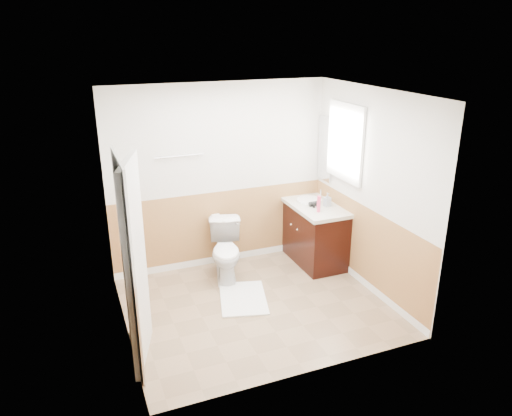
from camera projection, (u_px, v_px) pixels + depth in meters
name	position (u px, v px, depth m)	size (l,w,h in m)	color
floor	(256.00, 306.00, 5.81)	(3.00, 3.00, 0.00)	#8C7051
ceiling	(256.00, 93.00, 4.95)	(3.00, 3.00, 0.00)	white
wall_back	(220.00, 177.00, 6.52)	(3.00, 3.00, 0.00)	silver
wall_front	(311.00, 255.00, 4.25)	(3.00, 3.00, 0.00)	silver
wall_left	(117.00, 227.00, 4.86)	(3.00, 3.00, 0.00)	silver
wall_right	(370.00, 192.00, 5.91)	(3.00, 3.00, 0.00)	silver
wainscot_back	(222.00, 229.00, 6.76)	(3.00, 3.00, 0.00)	#BA834A
wainscot_front	(307.00, 328.00, 4.52)	(3.00, 3.00, 0.00)	#BA834A
wainscot_left	(125.00, 293.00, 5.12)	(2.60, 2.60, 0.00)	#BA834A
wainscot_right	(365.00, 248.00, 6.16)	(2.60, 2.60, 0.00)	#BA834A
toilet	(226.00, 251.00, 6.38)	(0.42, 0.74, 0.75)	white
bath_mat	(243.00, 298.00, 5.96)	(0.55, 0.80, 0.02)	white
vanity_cabinet	(313.00, 234.00, 6.85)	(0.55, 1.10, 0.80)	black
vanity_knob_left	(297.00, 230.00, 6.61)	(0.03, 0.03, 0.03)	silver
vanity_knob_right	(291.00, 225.00, 6.78)	(0.03, 0.03, 0.03)	silver
countertop	(314.00, 206.00, 6.70)	(0.60, 1.15, 0.05)	beige
sink_basin	(309.00, 200.00, 6.82)	(0.36, 0.36, 0.02)	white
faucet	(321.00, 194.00, 6.86)	(0.02, 0.02, 0.14)	silver
lotion_bottle	(319.00, 204.00, 6.36)	(0.05, 0.05, 0.22)	#F03E69
soap_dispenser	(327.00, 199.00, 6.59)	(0.08, 0.08, 0.18)	#989EAC
hair_dryer_body	(314.00, 204.00, 6.59)	(0.07, 0.07, 0.14)	black
hair_dryer_handle	(314.00, 207.00, 6.54)	(0.03, 0.03, 0.07)	black
mirror_panel	(325.00, 149.00, 6.75)	(0.02, 0.35, 0.90)	silver
window_frame	(345.00, 142.00, 6.24)	(0.04, 0.80, 1.00)	white
window_glass	(346.00, 142.00, 6.24)	(0.01, 0.70, 0.90)	white
door	(136.00, 265.00, 4.58)	(0.05, 0.80, 2.04)	white
door_frame	(128.00, 265.00, 4.55)	(0.02, 0.92, 2.10)	white
door_knob	(138.00, 256.00, 4.91)	(0.06, 0.06, 0.06)	silver
towel_bar	(179.00, 156.00, 6.16)	(0.02, 0.02, 0.62)	silver
tp_holder_bar	(216.00, 218.00, 6.61)	(0.02, 0.02, 0.14)	silver
tp_roll	(216.00, 218.00, 6.61)	(0.11, 0.11, 0.10)	white
tp_sheet	(216.00, 225.00, 6.65)	(0.10, 0.01, 0.16)	white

